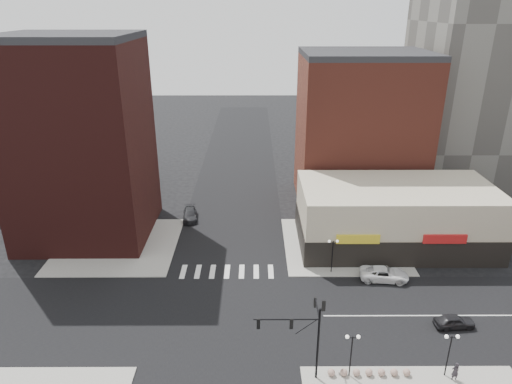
{
  "coord_description": "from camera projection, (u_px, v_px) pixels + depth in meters",
  "views": [
    {
      "loc": [
        3.11,
        -37.37,
        28.82
      ],
      "look_at": [
        3.27,
        5.9,
        11.0
      ],
      "focal_mm": 32.0,
      "sensor_mm": 36.0,
      "label": 1
    }
  ],
  "objects": [
    {
      "name": "sidewalk_ne",
      "position": [
        342.0,
        245.0,
        58.96
      ],
      "size": [
        15.0,
        15.0,
        0.12
      ],
      "primitive_type": "cube",
      "color": "gray",
      "rests_on": "ground"
    },
    {
      "name": "sidewalk_nw",
      "position": [
        118.0,
        245.0,
        58.86
      ],
      "size": [
        15.0,
        15.0,
        0.12
      ],
      "primitive_type": "cube",
      "color": "gray",
      "rests_on": "ground"
    },
    {
      "name": "bollard_row",
      "position": [
        369.0,
        372.0,
        38.01
      ],
      "size": [
        6.91,
        0.61,
        0.61
      ],
      "color": "#9E786D",
      "rests_on": "sidewalk_se"
    },
    {
      "name": "road_ew",
      "position": [
        224.0,
        316.0,
        45.52
      ],
      "size": [
        200.0,
        14.0,
        0.02
      ],
      "primitive_type": "cube",
      "color": "black",
      "rests_on": "ground"
    },
    {
      "name": "white_suv",
      "position": [
        384.0,
        274.0,
        51.31
      ],
      "size": [
        5.64,
        3.03,
        1.51
      ],
      "primitive_type": "imported",
      "rotation": [
        0.0,
        0.0,
        1.47
      ],
      "color": "white",
      "rests_on": "ground"
    },
    {
      "name": "dark_sedan_north",
      "position": [
        190.0,
        214.0,
        65.95
      ],
      "size": [
        2.5,
        5.01,
        1.4
      ],
      "primitive_type": "imported",
      "rotation": [
        0.0,
        0.0,
        0.11
      ],
      "color": "black",
      "rests_on": "ground"
    },
    {
      "name": "ground",
      "position": [
        224.0,
        316.0,
        45.52
      ],
      "size": [
        240.0,
        240.0,
        0.0
      ],
      "primitive_type": "plane",
      "color": "black",
      "rests_on": "ground"
    },
    {
      "name": "building_ne_midrise",
      "position": [
        360.0,
        132.0,
        68.68
      ],
      "size": [
        18.0,
        15.0,
        22.0
      ],
      "primitive_type": "cube",
      "color": "maroon",
      "rests_on": "ground"
    },
    {
      "name": "street_lamp_ne",
      "position": [
        333.0,
        248.0,
        51.71
      ],
      "size": [
        1.22,
        0.32,
        4.16
      ],
      "color": "black",
      "rests_on": "sidewalk_ne"
    },
    {
      "name": "street_lamp_se_b",
      "position": [
        450.0,
        345.0,
        36.94
      ],
      "size": [
        1.22,
        0.32,
        4.16
      ],
      "color": "black",
      "rests_on": "sidewalk_se"
    },
    {
      "name": "pedestrian",
      "position": [
        455.0,
        371.0,
        37.36
      ],
      "size": [
        0.68,
        0.48,
        1.74
      ],
      "primitive_type": "imported",
      "rotation": [
        0.0,
        0.0,
        3.25
      ],
      "color": "#2A262C",
      "rests_on": "sidewalk_se"
    },
    {
      "name": "dark_sedan_east",
      "position": [
        454.0,
        321.0,
        43.78
      ],
      "size": [
        3.94,
        1.83,
        1.31
      ],
      "primitive_type": "imported",
      "rotation": [
        0.0,
        0.0,
        1.65
      ],
      "color": "black",
      "rests_on": "ground"
    },
    {
      "name": "building_nw_low",
      "position": [
        40.0,
        155.0,
        74.57
      ],
      "size": [
        20.0,
        18.0,
        12.0
      ],
      "primitive_type": "cube",
      "color": "#391412",
      "rests_on": "ground"
    },
    {
      "name": "street_lamp_se_a",
      "position": [
        352.0,
        345.0,
        36.91
      ],
      "size": [
        1.22,
        0.32,
        4.16
      ],
      "color": "black",
      "rests_on": "sidewalk_se"
    },
    {
      "name": "road_ns",
      "position": [
        224.0,
        316.0,
        45.52
      ],
      "size": [
        14.0,
        200.0,
        0.02
      ],
      "primitive_type": "cube",
      "color": "black",
      "rests_on": "ground"
    },
    {
      "name": "building_nw",
      "position": [
        80.0,
        144.0,
        57.8
      ],
      "size": [
        16.0,
        15.0,
        25.0
      ],
      "primitive_type": "cube",
      "color": "#391412",
      "rests_on": "ground"
    },
    {
      "name": "building_ne_row",
      "position": [
        394.0,
        220.0,
        58.21
      ],
      "size": [
        24.2,
        12.2,
        8.0
      ],
      "color": "#B4A78F",
      "rests_on": "ground"
    },
    {
      "name": "traffic_signal",
      "position": [
        306.0,
        327.0,
        36.42
      ],
      "size": [
        5.59,
        3.09,
        7.77
      ],
      "color": "black",
      "rests_on": "ground"
    }
  ]
}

